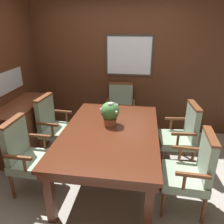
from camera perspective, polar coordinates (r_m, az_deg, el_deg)
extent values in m
plane|color=#A39E93|center=(3.28, -2.46, -17.12)|extent=(14.00, 14.00, 0.00)
cube|color=#4C2816|center=(4.32, 1.60, 11.01)|extent=(7.20, 0.06, 2.45)
cube|color=white|center=(4.21, 4.49, 14.43)|extent=(0.82, 0.01, 0.68)
cube|color=#38332D|center=(4.17, 4.64, 19.31)|extent=(0.89, 0.02, 0.04)
cube|color=#38332D|center=(4.27, 4.34, 9.66)|extent=(0.89, 0.02, 0.04)
cube|color=#38332D|center=(4.26, -1.42, 14.58)|extent=(0.04, 0.02, 0.68)
cube|color=#38332D|center=(4.20, 10.46, 14.12)|extent=(0.03, 0.02, 0.68)
cube|color=#B2BCC1|center=(3.82, -26.45, 6.64)|extent=(0.01, 1.05, 0.33)
cube|color=#4C2314|center=(2.62, -15.90, -20.34)|extent=(0.09, 0.09, 0.70)
cube|color=#4C2314|center=(2.45, 9.54, -23.31)|extent=(0.09, 0.09, 0.70)
cube|color=#4C2314|center=(3.98, -6.01, -3.49)|extent=(0.09, 0.09, 0.70)
cube|color=#4C2314|center=(3.87, 9.36, -4.47)|extent=(0.09, 0.09, 0.70)
cube|color=#4C2314|center=(2.99, -0.42, -6.25)|extent=(1.21, 1.90, 0.09)
cube|color=#4C2314|center=(2.95, -0.43, -5.10)|extent=(1.27, 1.96, 0.04)
cylinder|color=brown|center=(3.75, 11.90, -8.53)|extent=(0.04, 0.04, 0.37)
cylinder|color=brown|center=(3.39, 12.90, -12.33)|extent=(0.04, 0.04, 0.37)
cylinder|color=brown|center=(3.85, 18.41, -8.47)|extent=(0.04, 0.04, 0.37)
cylinder|color=brown|center=(3.49, 20.13, -12.13)|extent=(0.04, 0.04, 0.37)
cube|color=gray|center=(3.49, 16.26, -7.00)|extent=(0.54, 0.54, 0.11)
cube|color=gray|center=(3.41, 20.22, -2.53)|extent=(0.12, 0.46, 0.50)
cube|color=brown|center=(3.32, 20.83, 1.59)|extent=(0.13, 0.46, 0.03)
cylinder|color=brown|center=(3.64, 15.12, -3.00)|extent=(0.04, 0.04, 0.18)
cube|color=brown|center=(3.62, 16.42, -1.70)|extent=(0.35, 0.07, 0.04)
cylinder|color=brown|center=(3.20, 16.82, -6.98)|extent=(0.04, 0.04, 0.18)
cube|color=brown|center=(3.17, 18.32, -5.52)|extent=(0.35, 0.07, 0.04)
cylinder|color=brown|center=(3.58, -11.75, -10.16)|extent=(0.04, 0.04, 0.37)
cylinder|color=brown|center=(3.92, -9.13, -6.86)|extent=(0.04, 0.04, 0.37)
cylinder|color=brown|center=(3.77, -17.87, -9.05)|extent=(0.04, 0.04, 0.37)
cylinder|color=brown|center=(4.09, -14.84, -6.03)|extent=(0.04, 0.04, 0.37)
cube|color=gray|center=(3.72, -13.73, -4.80)|extent=(0.54, 0.54, 0.11)
cube|color=gray|center=(3.69, -17.06, -0.21)|extent=(0.12, 0.46, 0.50)
cube|color=brown|center=(3.60, -17.54, 3.65)|extent=(0.13, 0.46, 0.03)
cylinder|color=brown|center=(3.44, -15.28, -4.60)|extent=(0.04, 0.04, 0.18)
cube|color=brown|center=(3.43, -16.53, -3.08)|extent=(0.35, 0.07, 0.04)
cylinder|color=brown|center=(3.85, -11.77, -1.23)|extent=(0.04, 0.04, 0.18)
cube|color=brown|center=(3.85, -12.89, 0.13)|extent=(0.35, 0.07, 0.04)
cylinder|color=brown|center=(2.95, -17.12, -18.98)|extent=(0.04, 0.04, 0.37)
cylinder|color=brown|center=(3.25, -13.77, -14.13)|extent=(0.04, 0.04, 0.37)
cylinder|color=brown|center=(3.15, -24.63, -17.24)|extent=(0.04, 0.04, 0.37)
cylinder|color=brown|center=(3.43, -20.69, -12.91)|extent=(0.04, 0.04, 0.37)
cube|color=gray|center=(3.05, -19.65, -12.19)|extent=(0.50, 0.50, 0.11)
cube|color=gray|center=(3.00, -23.93, -6.73)|extent=(0.09, 0.46, 0.50)
cube|color=brown|center=(2.89, -24.75, -2.15)|extent=(0.10, 0.46, 0.03)
cylinder|color=brown|center=(2.77, -21.85, -12.68)|extent=(0.04, 0.04, 0.18)
cube|color=brown|center=(2.76, -23.49, -10.84)|extent=(0.35, 0.04, 0.04)
cylinder|color=brown|center=(3.15, -17.23, -7.55)|extent=(0.04, 0.04, 0.18)
cube|color=brown|center=(3.13, -18.65, -5.93)|extent=(0.35, 0.04, 0.04)
cylinder|color=brown|center=(3.06, 12.98, -16.72)|extent=(0.04, 0.04, 0.37)
cylinder|color=brown|center=(2.74, 13.16, -22.46)|extent=(0.04, 0.04, 0.37)
cylinder|color=brown|center=(3.12, 21.36, -17.00)|extent=(0.04, 0.04, 0.37)
cylinder|color=brown|center=(2.80, 22.83, -22.60)|extent=(0.04, 0.04, 0.37)
cube|color=gray|center=(2.77, 18.20, -15.92)|extent=(0.52, 0.52, 0.11)
cube|color=gray|center=(2.64, 23.56, -10.82)|extent=(0.10, 0.46, 0.50)
cube|color=brown|center=(2.51, 24.49, -5.77)|extent=(0.11, 0.46, 0.03)
cylinder|color=brown|center=(2.89, 17.29, -10.46)|extent=(0.04, 0.04, 0.18)
cube|color=brown|center=(2.85, 19.00, -8.98)|extent=(0.35, 0.05, 0.04)
cylinder|color=brown|center=(2.47, 18.36, -16.88)|extent=(0.04, 0.04, 0.18)
cube|color=brown|center=(2.43, 20.43, -15.24)|extent=(0.35, 0.05, 0.04)
cylinder|color=brown|center=(4.15, -1.09, -4.83)|extent=(0.04, 0.04, 0.37)
cylinder|color=brown|center=(4.13, 4.96, -5.05)|extent=(0.04, 0.04, 0.37)
cylinder|color=brown|center=(4.54, -0.53, -2.29)|extent=(0.04, 0.04, 0.37)
cylinder|color=brown|center=(4.52, 4.98, -2.48)|extent=(0.04, 0.04, 0.37)
cube|color=gray|center=(4.23, 2.13, -0.71)|extent=(0.53, 0.53, 0.11)
cube|color=gray|center=(4.31, 2.32, 4.09)|extent=(0.46, 0.11, 0.50)
cube|color=brown|center=(4.23, 2.38, 7.46)|extent=(0.46, 0.12, 0.03)
cylinder|color=brown|center=(4.15, -1.41, 1.06)|extent=(0.04, 0.04, 0.18)
cube|color=brown|center=(4.19, -1.31, 2.60)|extent=(0.06, 0.35, 0.04)
cylinder|color=brown|center=(4.13, 5.69, 0.84)|extent=(0.04, 0.04, 0.18)
cube|color=brown|center=(4.17, 5.73, 2.39)|extent=(0.06, 0.35, 0.04)
cylinder|color=#B2603D|center=(3.08, -0.52, -2.40)|extent=(0.17, 0.17, 0.10)
cylinder|color=#B2603D|center=(3.06, -0.52, -1.73)|extent=(0.19, 0.19, 0.02)
sphere|color=#427F3D|center=(3.02, -0.53, 0.24)|extent=(0.26, 0.26, 0.26)
sphere|color=silver|center=(3.03, -2.80, 0.66)|extent=(0.05, 0.05, 0.05)
sphere|color=silver|center=(2.93, 1.11, -0.06)|extent=(0.05, 0.05, 0.05)
sphere|color=silver|center=(3.08, 0.34, 2.02)|extent=(0.06, 0.06, 0.06)
sphere|color=silver|center=(2.94, -0.06, 2.11)|extent=(0.05, 0.05, 0.05)
sphere|color=silver|center=(2.93, -0.76, 1.94)|extent=(0.04, 0.04, 0.04)
sphere|color=silver|center=(2.93, -0.57, 2.01)|extent=(0.06, 0.06, 0.06)
sphere|color=silver|center=(3.05, 1.14, 1.72)|extent=(0.05, 0.05, 0.05)
cube|color=brown|center=(3.95, -21.65, -4.09)|extent=(0.48, 1.18, 0.85)
cube|color=brown|center=(3.79, -22.58, 1.79)|extent=(0.50, 1.20, 0.02)
sphere|color=#4C422D|center=(3.74, -18.85, -1.18)|extent=(0.03, 0.03, 0.03)
sphere|color=#4C422D|center=(3.67, -20.03, -7.44)|extent=(0.03, 0.03, 0.03)
sphere|color=#4C422D|center=(4.09, -16.67, -3.83)|extent=(0.03, 0.03, 0.03)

